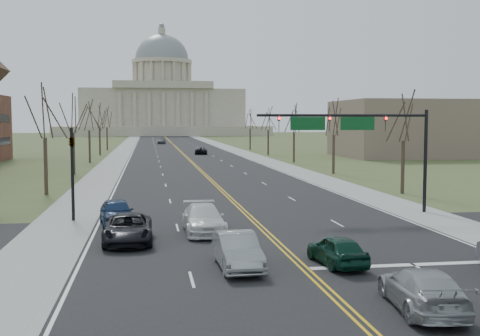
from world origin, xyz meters
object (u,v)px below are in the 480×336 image
object	(u,v)px
signal_mast	(357,131)
car_nb_inner_second	(422,289)
signal_left	(72,163)
car_sb_outer_second	(117,212)
car_sb_inner_lead	(237,251)
car_sb_outer_lead	(128,229)
car_far_sb	(162,141)
car_nb_inner_lead	(337,250)
car_far_nb	(201,151)
car_sb_inner_second	(203,219)

from	to	relation	value
signal_mast	car_nb_inner_second	bearing A→B (deg)	-103.55
signal_left	car_sb_outer_second	bearing A→B (deg)	-36.87
car_sb_inner_lead	car_sb_outer_lead	bearing A→B (deg)	126.17
car_nb_inner_second	car_far_sb	distance (m)	147.10
car_nb_inner_lead	car_far_nb	distance (m)	89.05
car_far_nb	car_far_sb	size ratio (longest dim) A/B	0.99
car_sb_inner_second	signal_left	bearing A→B (deg)	144.71
signal_mast	car_sb_inner_second	size ratio (longest dim) A/B	2.20
car_sb_outer_lead	car_sb_inner_second	distance (m)	4.75
car_sb_outer_lead	car_sb_inner_second	bearing A→B (deg)	27.81
car_nb_inner_second	car_sb_inner_lead	distance (m)	8.60
car_sb_outer_second	car_far_sb	size ratio (longest dim) A/B	0.97
car_far_sb	car_far_nb	bearing A→B (deg)	-76.41
signal_left	car_sb_outer_second	distance (m)	4.58
signal_left	car_sb_outer_lead	distance (m)	8.99
car_nb_inner_second	car_far_nb	size ratio (longest dim) A/B	1.03
car_sb_inner_second	signal_mast	bearing A→B (deg)	25.11
car_sb_outer_second	car_far_sb	xyz separation A→B (m)	(5.67, 128.47, 0.03)
signal_left	car_nb_inner_second	bearing A→B (deg)	-55.93
car_sb_outer_lead	car_far_nb	distance (m)	83.35
signal_left	car_far_sb	bearing A→B (deg)	86.15
signal_left	car_sb_inner_second	distance (m)	10.01
signal_left	car_nb_inner_lead	distance (m)	19.45
car_sb_outer_lead	car_sb_inner_second	size ratio (longest dim) A/B	0.98
signal_left	car_far_nb	world-z (taller)	signal_left
car_nb_inner_lead	car_sb_inner_second	bearing A→B (deg)	-65.50
car_far_sb	car_sb_inner_second	bearing A→B (deg)	-83.69
signal_mast	car_far_sb	xyz separation A→B (m)	(-10.43, 126.34, -4.91)
signal_left	car_nb_inner_second	world-z (taller)	signal_left
signal_left	car_sb_inner_second	size ratio (longest dim) A/B	1.09
car_nb_inner_lead	car_sb_inner_lead	xyz separation A→B (m)	(-4.48, 0.13, 0.09)
car_far_sb	signal_left	bearing A→B (deg)	-87.29
car_sb_inner_lead	car_sb_inner_second	size ratio (longest dim) A/B	0.86
signal_mast	car_sb_inner_lead	bearing A→B (deg)	-126.58
car_sb_inner_lead	car_sb_outer_lead	distance (m)	7.97
car_sb_inner_second	car_far_nb	world-z (taller)	car_sb_inner_second
car_nb_inner_second	car_nb_inner_lead	bearing A→B (deg)	-75.64
car_sb_outer_second	car_far_sb	world-z (taller)	car_far_sb
car_sb_inner_lead	signal_mast	bearing A→B (deg)	51.78
car_far_sb	car_sb_outer_second	bearing A→B (deg)	-85.96
car_sb_inner_lead	car_sb_inner_second	world-z (taller)	car_sb_inner_second
car_far_nb	car_nb_inner_lead	bearing A→B (deg)	95.65
car_nb_inner_lead	car_far_sb	xyz separation A→B (m)	(-4.57, 140.40, 0.15)
car_sb_outer_second	car_sb_outer_lead	bearing A→B (deg)	-88.26
signal_mast	car_far_sb	world-z (taller)	signal_mast
car_nb_inner_lead	car_far_sb	bearing A→B (deg)	-94.48
car_far_sb	car_nb_inner_second	bearing A→B (deg)	-81.31
car_nb_inner_lead	car_sb_inner_lead	bearing A→B (deg)	-8.02
signal_mast	car_nb_inner_lead	size ratio (longest dim) A/B	3.01
car_sb_inner_lead	car_sb_outer_second	world-z (taller)	car_sb_outer_second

